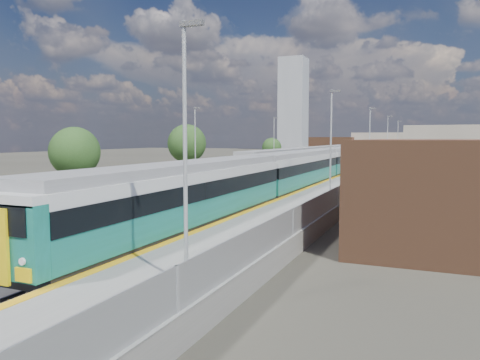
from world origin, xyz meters
The scene contains 11 objects.
ground centered at (0.00, 50.00, 0.00)m, with size 320.00×320.00×0.00m, color #47443A.
ballast_bed centered at (-2.25, 52.50, 0.03)m, with size 10.50×155.00×0.06m, color #565451.
tracks centered at (-1.65, 54.18, 0.11)m, with size 8.96×160.00×0.17m.
platform_right centered at (5.28, 52.49, 0.54)m, with size 4.70×155.00×8.52m.
platform_left centered at (-9.05, 52.49, 0.52)m, with size 4.30×155.00×8.52m.
buildings centered at (-18.12, 138.60, 10.70)m, with size 72.00×185.50×40.00m.
green_train centered at (1.50, 42.46, 2.37)m, with size 3.06×85.12×3.37m.
red_train centered at (-5.50, 65.72, 2.18)m, with size 2.92×59.26×3.69m.
tree_a centered at (-17.75, 24.50, 3.98)m, with size 4.66×4.66×6.32m.
tree_b centered at (-18.48, 47.06, 4.52)m, with size 5.30×5.30×7.18m.
tree_c centered at (-17.24, 79.65, 3.34)m, with size 3.92×3.92×5.31m.
Camera 1 is at (13.16, -9.64, 5.28)m, focal length 35.00 mm.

